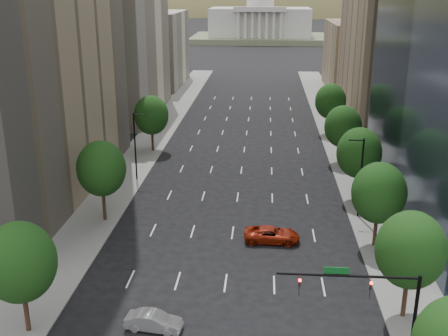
% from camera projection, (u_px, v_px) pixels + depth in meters
% --- Properties ---
extents(sidewalk_left, '(6.00, 200.00, 0.15)m').
position_uv_depth(sidewalk_left, '(112.00, 193.00, 66.73)').
color(sidewalk_left, slate).
rests_on(sidewalk_left, ground).
extents(sidewalk_right, '(6.00, 200.00, 0.15)m').
position_uv_depth(sidewalk_right, '(368.00, 200.00, 64.51)').
color(sidewalk_right, slate).
rests_on(sidewalk_right, ground).
extents(midrise_cream_left, '(14.00, 30.00, 35.00)m').
position_uv_depth(midrise_cream_left, '(118.00, 23.00, 102.45)').
color(midrise_cream_left, beige).
rests_on(midrise_cream_left, ground).
extents(filler_left, '(14.00, 26.00, 18.00)m').
position_uv_depth(filler_left, '(154.00, 49.00, 136.34)').
color(filler_left, beige).
rests_on(filler_left, ground).
extents(parking_tan_right, '(14.00, 30.00, 30.00)m').
position_uv_depth(parking_tan_right, '(390.00, 40.00, 96.82)').
color(parking_tan_right, '#8C7759').
rests_on(parking_tan_right, ground).
extents(filler_right, '(14.00, 26.00, 16.00)m').
position_uv_depth(filler_right, '(358.00, 56.00, 130.24)').
color(filler_right, '#8C7759').
rests_on(filler_right, ground).
extents(tree_right_1, '(5.20, 5.20, 8.75)m').
position_uv_depth(tree_right_1, '(411.00, 250.00, 40.13)').
color(tree_right_1, '#382316').
rests_on(tree_right_1, ground).
extents(tree_right_2, '(5.20, 5.20, 8.61)m').
position_uv_depth(tree_right_2, '(379.00, 193.00, 51.51)').
color(tree_right_2, '#382316').
rests_on(tree_right_2, ground).
extents(tree_right_3, '(5.20, 5.20, 8.89)m').
position_uv_depth(tree_right_3, '(359.00, 153.00, 62.75)').
color(tree_right_3, '#382316').
rests_on(tree_right_3, ground).
extents(tree_right_4, '(5.20, 5.20, 8.46)m').
position_uv_depth(tree_right_4, '(343.00, 127.00, 76.11)').
color(tree_right_4, '#382316').
rests_on(tree_right_4, ground).
extents(tree_right_5, '(5.20, 5.20, 8.75)m').
position_uv_depth(tree_right_5, '(331.00, 101.00, 91.13)').
color(tree_right_5, '#382316').
rests_on(tree_right_5, ground).
extents(tree_left_0, '(5.20, 5.20, 8.75)m').
position_uv_depth(tree_left_0, '(20.00, 262.00, 38.36)').
color(tree_left_0, '#382316').
rests_on(tree_left_0, ground).
extents(tree_left_1, '(5.20, 5.20, 8.97)m').
position_uv_depth(tree_left_1, '(101.00, 169.00, 57.18)').
color(tree_left_1, '#382316').
rests_on(tree_left_1, ground).
extents(tree_left_2, '(5.20, 5.20, 8.68)m').
position_uv_depth(tree_left_2, '(151.00, 115.00, 81.83)').
color(tree_left_2, '#382316').
rests_on(tree_left_2, ground).
extents(streetlight_rn, '(1.70, 0.20, 9.00)m').
position_uv_depth(streetlight_rn, '(360.00, 176.00, 58.40)').
color(streetlight_rn, black).
rests_on(streetlight_rn, ground).
extents(streetlight_ln, '(1.70, 0.20, 9.00)m').
position_uv_depth(streetlight_ln, '(136.00, 145.00, 69.78)').
color(streetlight_ln, black).
rests_on(streetlight_ln, ground).
extents(traffic_signal, '(9.12, 0.40, 7.38)m').
position_uv_depth(traffic_signal, '(378.00, 299.00, 34.89)').
color(traffic_signal, black).
rests_on(traffic_signal, ground).
extents(capitol, '(60.00, 40.00, 35.20)m').
position_uv_depth(capitol, '(260.00, 22.00, 242.08)').
color(capitol, '#596647').
rests_on(capitol, ground).
extents(foothills, '(720.00, 413.00, 263.00)m').
position_uv_depth(foothills, '(296.00, 45.00, 584.75)').
color(foothills, olive).
rests_on(foothills, ground).
extents(car_silver, '(4.40, 1.99, 1.40)m').
position_uv_depth(car_silver, '(154.00, 321.00, 40.23)').
color(car_silver, '#97989C').
rests_on(car_silver, ground).
extents(car_red_far, '(5.54, 2.58, 1.53)m').
position_uv_depth(car_red_far, '(272.00, 235.00, 54.04)').
color(car_red_far, maroon).
rests_on(car_red_far, ground).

